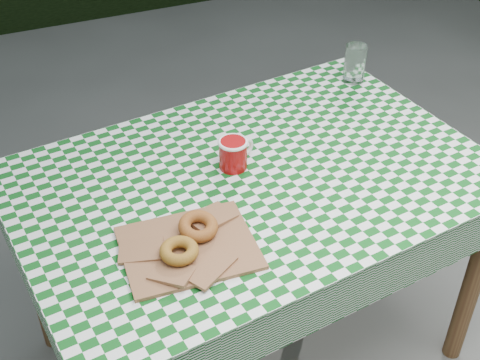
% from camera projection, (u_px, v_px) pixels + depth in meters
% --- Properties ---
extents(ground, '(60.00, 60.00, 0.00)m').
position_uv_depth(ground, '(225.00, 329.00, 2.34)').
color(ground, '#4D4D48').
rests_on(ground, ground).
extents(table, '(1.40, 1.02, 0.75)m').
position_uv_depth(table, '(252.00, 271.00, 2.05)').
color(table, brown).
rests_on(table, ground).
extents(tablecloth, '(1.42, 1.04, 0.01)m').
position_uv_depth(tablecloth, '(253.00, 176.00, 1.82)').
color(tablecloth, '#0C4E15').
rests_on(tablecloth, table).
extents(paper_bag, '(0.34, 0.28, 0.02)m').
position_uv_depth(paper_bag, '(189.00, 247.00, 1.58)').
color(paper_bag, '#9B6A43').
rests_on(paper_bag, tablecloth).
extents(bagel_front, '(0.12, 0.12, 0.03)m').
position_uv_depth(bagel_front, '(179.00, 251.00, 1.53)').
color(bagel_front, '#9D6920').
rests_on(bagel_front, paper_bag).
extents(bagel_back, '(0.12, 0.12, 0.03)m').
position_uv_depth(bagel_back, '(198.00, 226.00, 1.60)').
color(bagel_back, '#955D1E').
rests_on(bagel_back, paper_bag).
extents(coffee_mug, '(0.20, 0.20, 0.09)m').
position_uv_depth(coffee_mug, '(233.00, 154.00, 1.82)').
color(coffee_mug, '#96090B').
rests_on(coffee_mug, tablecloth).
extents(drinking_glass, '(0.08, 0.08, 0.13)m').
position_uv_depth(drinking_glass, '(355.00, 63.00, 2.21)').
color(drinking_glass, white).
rests_on(drinking_glass, tablecloth).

